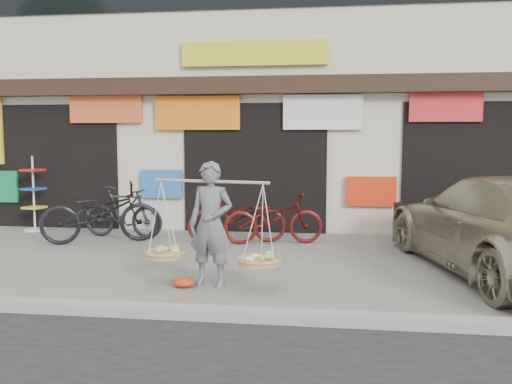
# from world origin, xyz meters

# --- Properties ---
(ground) EXTENTS (70.00, 70.00, 0.00)m
(ground) POSITION_xyz_m (0.00, 0.00, 0.00)
(ground) COLOR gray
(ground) RESTS_ON ground
(kerb) EXTENTS (70.00, 0.25, 0.12)m
(kerb) POSITION_xyz_m (0.00, -2.00, 0.06)
(kerb) COLOR gray
(kerb) RESTS_ON ground
(shophouse_block) EXTENTS (14.00, 6.32, 7.00)m
(shophouse_block) POSITION_xyz_m (-0.00, 6.42, 3.45)
(shophouse_block) COLOR beige
(shophouse_block) RESTS_ON ground
(street_vendor) EXTENTS (1.91, 0.81, 1.69)m
(street_vendor) POSITION_xyz_m (-0.03, -0.68, 0.78)
(street_vendor) COLOR slate
(street_vendor) RESTS_ON ground
(bike_0) EXTENTS (2.31, 1.56, 1.15)m
(bike_0) POSITION_xyz_m (-2.74, 1.94, 0.57)
(bike_0) COLOR black
(bike_0) RESTS_ON ground
(bike_1) EXTENTS (1.74, 0.68, 1.02)m
(bike_1) POSITION_xyz_m (-2.52, 2.50, 0.51)
(bike_1) COLOR black
(bike_1) RESTS_ON ground
(bike_2) EXTENTS (1.97, 1.06, 0.98)m
(bike_2) POSITION_xyz_m (-0.17, 2.29, 0.49)
(bike_2) COLOR #4E100D
(bike_2) RESTS_ON ground
(bike_3) EXTENTS (1.97, 1.06, 0.98)m
(bike_3) POSITION_xyz_m (0.52, 2.29, 0.49)
(bike_3) COLOR #4E100D
(bike_3) RESTS_ON ground
(suv) EXTENTS (3.05, 5.40, 1.48)m
(suv) POSITION_xyz_m (4.09, 0.47, 0.74)
(suv) COLOR #A9A188
(suv) RESTS_ON ground
(display_rack) EXTENTS (0.45, 0.45, 1.60)m
(display_rack) POSITION_xyz_m (-4.70, 3.02, 0.64)
(display_rack) COLOR silver
(display_rack) RESTS_ON ground
(red_bag) EXTENTS (0.31, 0.25, 0.14)m
(red_bag) POSITION_xyz_m (-0.38, -0.82, 0.07)
(red_bag) COLOR red
(red_bag) RESTS_ON ground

